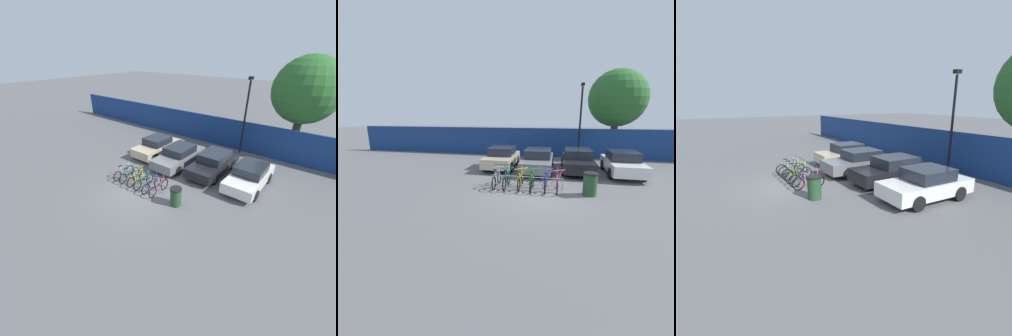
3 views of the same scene
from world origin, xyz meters
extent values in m
plane|color=#59595B|center=(0.00, 0.00, 0.00)|extent=(120.00, 120.00, 0.00)
cube|color=navy|center=(0.00, 9.50, 1.20)|extent=(36.00, 0.16, 2.41)
cylinder|color=gray|center=(-0.59, 0.68, 0.55)|extent=(3.44, 0.04, 0.04)
cylinder|color=gray|center=(-2.31, 0.68, 0.28)|extent=(0.04, 0.04, 0.55)
cylinder|color=gray|center=(1.13, 0.68, 0.28)|extent=(0.04, 0.04, 0.55)
torus|color=black|center=(-2.06, 0.00, 0.33)|extent=(0.06, 0.66, 0.66)
torus|color=black|center=(-2.06, 1.05, 0.33)|extent=(0.06, 0.66, 0.66)
cylinder|color=#B7B7BC|center=(-2.06, 0.68, 0.65)|extent=(0.60, 0.04, 0.76)
cylinder|color=#B7B7BC|center=(-2.06, 0.63, 0.96)|extent=(0.68, 0.04, 0.16)
cylinder|color=#B7B7BC|center=(-2.06, 0.35, 0.59)|extent=(0.14, 0.04, 0.63)
cylinder|color=#B7B7BC|center=(-2.06, 0.15, 0.61)|extent=(0.32, 0.03, 0.58)
cylinder|color=#B7B7BC|center=(-2.06, 0.20, 0.31)|extent=(0.40, 0.03, 0.08)
cylinder|color=#B7B7BC|center=(-2.06, 1.01, 0.68)|extent=(0.12, 0.04, 0.69)
cylinder|color=black|center=(-2.06, 0.97, 1.04)|extent=(0.52, 0.03, 0.03)
cube|color=black|center=(-2.06, 0.25, 0.93)|extent=(0.10, 0.22, 0.05)
torus|color=black|center=(-1.54, 0.00, 0.33)|extent=(0.06, 0.66, 0.66)
torus|color=black|center=(-1.54, 1.05, 0.33)|extent=(0.06, 0.66, 0.66)
cylinder|color=#197A7F|center=(-1.54, 0.68, 0.65)|extent=(0.60, 0.04, 0.76)
cylinder|color=#197A7F|center=(-1.54, 0.63, 0.96)|extent=(0.68, 0.04, 0.16)
cylinder|color=#197A7F|center=(-1.54, 0.35, 0.59)|extent=(0.14, 0.04, 0.63)
cylinder|color=#197A7F|center=(-1.54, 0.15, 0.61)|extent=(0.32, 0.03, 0.58)
cylinder|color=#197A7F|center=(-1.54, 0.20, 0.31)|extent=(0.40, 0.03, 0.08)
cylinder|color=#197A7F|center=(-1.54, 1.01, 0.68)|extent=(0.12, 0.04, 0.69)
cylinder|color=black|center=(-1.54, 0.97, 1.04)|extent=(0.52, 0.03, 0.03)
cube|color=black|center=(-1.54, 0.25, 0.93)|extent=(0.10, 0.22, 0.05)
torus|color=black|center=(-0.86, 0.00, 0.33)|extent=(0.06, 0.66, 0.66)
torus|color=black|center=(-0.86, 1.05, 0.33)|extent=(0.06, 0.66, 0.66)
cylinder|color=yellow|center=(-0.86, 0.68, 0.65)|extent=(0.60, 0.04, 0.76)
cylinder|color=yellow|center=(-0.86, 0.63, 0.96)|extent=(0.68, 0.04, 0.16)
cylinder|color=yellow|center=(-0.86, 0.35, 0.59)|extent=(0.14, 0.04, 0.63)
cylinder|color=yellow|center=(-0.86, 0.15, 0.61)|extent=(0.32, 0.03, 0.58)
cylinder|color=yellow|center=(-0.86, 0.20, 0.31)|extent=(0.40, 0.03, 0.08)
cylinder|color=yellow|center=(-0.86, 1.01, 0.68)|extent=(0.12, 0.04, 0.69)
cylinder|color=black|center=(-0.86, 0.97, 1.04)|extent=(0.52, 0.03, 0.03)
cube|color=black|center=(-0.86, 0.25, 0.93)|extent=(0.10, 0.22, 0.05)
torus|color=black|center=(-0.30, 0.00, 0.33)|extent=(0.06, 0.66, 0.66)
torus|color=black|center=(-0.30, 1.05, 0.33)|extent=(0.06, 0.66, 0.66)
cylinder|color=#288438|center=(-0.30, 0.68, 0.65)|extent=(0.60, 0.04, 0.76)
cylinder|color=#288438|center=(-0.30, 0.63, 0.96)|extent=(0.68, 0.04, 0.16)
cylinder|color=#288438|center=(-0.30, 0.35, 0.59)|extent=(0.14, 0.04, 0.63)
cylinder|color=#288438|center=(-0.30, 0.15, 0.61)|extent=(0.32, 0.03, 0.58)
cylinder|color=#288438|center=(-0.30, 0.20, 0.31)|extent=(0.40, 0.03, 0.08)
cylinder|color=#288438|center=(-0.30, 1.01, 0.68)|extent=(0.12, 0.04, 0.69)
cylinder|color=black|center=(-0.30, 0.97, 1.04)|extent=(0.52, 0.03, 0.03)
cube|color=black|center=(-0.30, 0.25, 0.93)|extent=(0.10, 0.22, 0.05)
torus|color=black|center=(0.34, 0.00, 0.33)|extent=(0.06, 0.66, 0.66)
torus|color=black|center=(0.34, 1.05, 0.33)|extent=(0.06, 0.66, 0.66)
cylinder|color=#284CB7|center=(0.34, 0.68, 0.65)|extent=(0.60, 0.04, 0.76)
cylinder|color=#284CB7|center=(0.34, 0.63, 0.96)|extent=(0.68, 0.04, 0.16)
cylinder|color=#284CB7|center=(0.34, 0.35, 0.59)|extent=(0.14, 0.04, 0.63)
cylinder|color=#284CB7|center=(0.34, 0.15, 0.61)|extent=(0.32, 0.03, 0.58)
cylinder|color=#284CB7|center=(0.34, 0.20, 0.31)|extent=(0.40, 0.03, 0.08)
cylinder|color=#284CB7|center=(0.34, 1.01, 0.68)|extent=(0.12, 0.04, 0.69)
cylinder|color=black|center=(0.34, 0.97, 1.04)|extent=(0.52, 0.03, 0.03)
cube|color=black|center=(0.34, 0.25, 0.93)|extent=(0.10, 0.22, 0.05)
torus|color=black|center=(0.88, 0.00, 0.33)|extent=(0.06, 0.66, 0.66)
torus|color=black|center=(0.88, 1.05, 0.33)|extent=(0.06, 0.66, 0.66)
cylinder|color=#E55993|center=(0.88, 0.68, 0.65)|extent=(0.60, 0.04, 0.76)
cylinder|color=#E55993|center=(0.88, 0.63, 0.96)|extent=(0.68, 0.04, 0.16)
cylinder|color=#E55993|center=(0.88, 0.35, 0.59)|extent=(0.14, 0.04, 0.63)
cylinder|color=#E55993|center=(0.88, 0.15, 0.61)|extent=(0.32, 0.03, 0.58)
cylinder|color=#E55993|center=(0.88, 0.20, 0.31)|extent=(0.40, 0.03, 0.08)
cylinder|color=#E55993|center=(0.88, 1.01, 0.68)|extent=(0.12, 0.04, 0.69)
cylinder|color=black|center=(0.88, 0.97, 1.04)|extent=(0.52, 0.03, 0.03)
cube|color=black|center=(0.88, 0.25, 0.93)|extent=(0.10, 0.22, 0.05)
cube|color=#C1B28E|center=(-2.81, 4.64, 0.57)|extent=(1.80, 3.99, 0.62)
cube|color=#1E232D|center=(-2.81, 4.74, 1.14)|extent=(1.58, 1.83, 0.52)
cylinder|color=black|center=(-3.67, 5.79, 0.32)|extent=(0.20, 0.64, 0.64)
cylinder|color=black|center=(-1.96, 5.79, 0.32)|extent=(0.20, 0.64, 0.64)
cylinder|color=black|center=(-3.67, 3.48, 0.32)|extent=(0.20, 0.64, 0.64)
cylinder|color=black|center=(-1.96, 3.48, 0.32)|extent=(0.20, 0.64, 0.64)
cube|color=slate|center=(-0.37, 4.22, 0.57)|extent=(1.80, 4.36, 0.62)
cube|color=#1E232D|center=(-0.37, 4.33, 1.14)|extent=(1.58, 2.00, 0.52)
cylinder|color=black|center=(-1.23, 5.49, 0.32)|extent=(0.20, 0.64, 0.64)
cylinder|color=black|center=(0.48, 5.49, 0.32)|extent=(0.20, 0.64, 0.64)
cylinder|color=black|center=(-1.23, 2.96, 0.32)|extent=(0.20, 0.64, 0.64)
cylinder|color=black|center=(0.48, 2.96, 0.32)|extent=(0.20, 0.64, 0.64)
cube|color=black|center=(2.08, 4.76, 0.57)|extent=(1.80, 4.49, 0.62)
cube|color=#1E232D|center=(2.08, 4.87, 1.14)|extent=(1.58, 2.07, 0.52)
cylinder|color=black|center=(1.22, 6.06, 0.32)|extent=(0.20, 0.64, 0.64)
cylinder|color=black|center=(2.93, 6.06, 0.32)|extent=(0.20, 0.64, 0.64)
cylinder|color=black|center=(1.22, 3.45, 0.32)|extent=(0.20, 0.64, 0.64)
cylinder|color=black|center=(2.93, 3.45, 0.32)|extent=(0.20, 0.64, 0.64)
cube|color=silver|center=(4.62, 4.46, 0.57)|extent=(1.80, 4.11, 0.62)
cube|color=#1E232D|center=(4.62, 4.56, 1.14)|extent=(1.58, 1.89, 0.52)
cylinder|color=black|center=(3.77, 5.65, 0.32)|extent=(0.20, 0.64, 0.64)
cylinder|color=black|center=(5.48, 5.65, 0.32)|extent=(0.20, 0.64, 0.64)
cylinder|color=black|center=(3.77, 3.27, 0.32)|extent=(0.20, 0.64, 0.64)
cylinder|color=black|center=(5.48, 3.27, 0.32)|extent=(0.20, 0.64, 0.64)
cylinder|color=black|center=(2.41, 8.50, 2.77)|extent=(0.14, 0.14, 5.53)
cube|color=black|center=(2.41, 8.50, 5.68)|extent=(0.24, 0.44, 0.20)
cylinder|color=#234728|center=(2.29, 0.26, 0.47)|extent=(0.60, 0.60, 0.95)
cylinder|color=black|center=(2.29, 0.26, 0.99)|extent=(0.63, 0.63, 0.08)
cylinder|color=brown|center=(5.47, 11.30, 1.54)|extent=(0.56, 0.56, 3.09)
sphere|color=#286028|center=(5.47, 11.30, 4.84)|extent=(4.67, 4.67, 4.67)
camera|label=1|loc=(7.99, -7.64, 7.36)|focal=24.00mm
camera|label=2|loc=(0.78, -9.80, 3.49)|focal=24.00mm
camera|label=3|loc=(12.43, -3.77, 4.19)|focal=28.00mm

